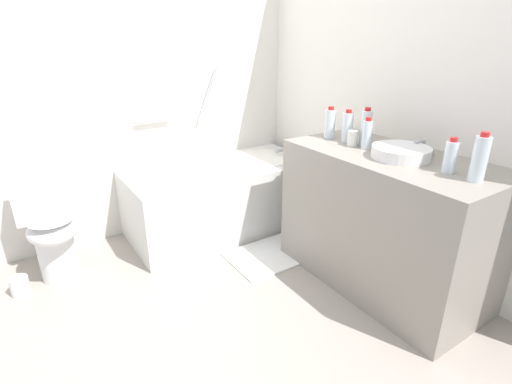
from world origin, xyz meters
The scene contains 17 objects.
ground_plane centered at (0.00, 0.00, 0.00)m, with size 3.75×3.75×0.00m, color #9E9389.
wall_back_tiled centered at (0.00, 1.38, 1.17)m, with size 3.15×0.10×2.33m, color silver.
wall_right_mirror centered at (1.42, 0.00, 1.17)m, with size 0.10×3.06×2.33m, color silver.
bathtub centered at (0.57, 0.98, 0.29)m, with size 1.51×0.70×1.29m.
toilet centered at (-0.70, 0.98, 0.36)m, with size 0.39×0.50×0.67m.
vanity_counter centered at (1.05, -0.27, 0.44)m, with size 0.64×1.29×0.87m, color gray.
sink_basin centered at (1.04, -0.33, 0.90)m, with size 0.33×0.33×0.07m, color white.
sink_faucet centered at (1.24, -0.33, 0.90)m, with size 0.10×0.15×0.08m.
water_bottle_0 centered at (1.08, -0.02, 0.98)m, with size 0.07×0.07×0.24m.
water_bottle_1 centered at (1.02, -0.77, 0.98)m, with size 0.07×0.07×0.24m.
water_bottle_2 centered at (1.02, -0.08, 0.96)m, with size 0.06×0.06×0.20m.
water_bottle_3 centered at (1.03, -0.62, 0.96)m, with size 0.06×0.06×0.18m.
water_bottle_4 centered at (1.04, 0.10, 0.97)m, with size 0.07×0.07×0.21m.
water_bottle_5 centered at (1.02, 0.25, 0.97)m, with size 0.07×0.07×0.21m.
drinking_glass_0 centered at (1.01, 0.02, 0.92)m, with size 0.06×0.06×0.10m, color white.
bath_mat centered at (0.68, 0.37, 0.01)m, with size 0.70×0.44×0.01m, color white.
toilet_paper_roll centered at (-0.95, 0.86, 0.06)m, with size 0.11×0.11×0.12m, color white.
Camera 1 is at (-0.83, -1.66, 1.53)m, focal length 27.25 mm.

